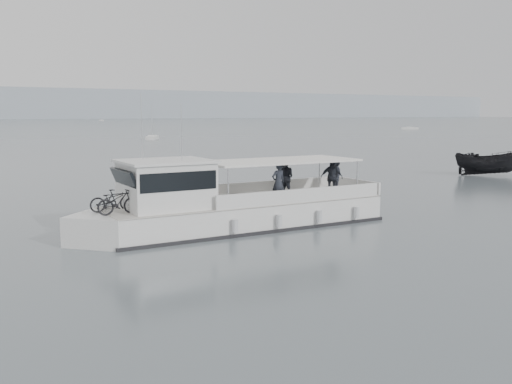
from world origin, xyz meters
TOP-DOWN VIEW (x-y plane):
  - ground at (0.00, 0.00)m, footprint 1400.00×1400.00m
  - tour_boat at (-1.67, 3.03)m, footprint 15.02×4.21m
  - dark_motorboat at (28.29, 11.15)m, footprint 5.60×4.97m

SIDE VIEW (x-z plane):
  - ground at x=0.00m, z-range 0.00..0.00m
  - tour_boat at x=-1.67m, z-range -2.11..4.16m
  - dark_motorboat at x=28.29m, z-range 0.00..2.12m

